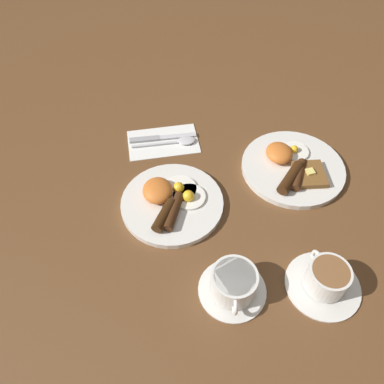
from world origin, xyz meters
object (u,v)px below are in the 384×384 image
breakfast_plate_near (171,201)px  breakfast_plate_far (292,166)px  knife (159,138)px  spoon (180,141)px  teacup_near (233,284)px  teacup_far (326,280)px

breakfast_plate_near → breakfast_plate_far: 0.33m
breakfast_plate_near → knife: bearing=-178.1°
breakfast_plate_near → spoon: 0.22m
teacup_near → breakfast_plate_far: bearing=143.7°
breakfast_plate_far → knife: 0.37m
breakfast_plate_near → teacup_near: teacup_near is taller
breakfast_plate_near → breakfast_plate_far: breakfast_plate_near is taller
breakfast_plate_far → teacup_near: size_ratio=1.90×
teacup_far → spoon: teacup_far is taller
breakfast_plate_near → breakfast_plate_far: (-0.07, 0.33, -0.00)m
teacup_near → teacup_far: (0.02, 0.19, -0.00)m
knife → breakfast_plate_near: bearing=-87.4°
teacup_near → knife: size_ratio=0.75×
breakfast_plate_far → teacup_far: 0.33m
teacup_far → knife: size_ratio=0.83×
spoon → teacup_near: bearing=-83.8°
knife → spoon: bearing=-22.2°
breakfast_plate_near → breakfast_plate_far: bearing=101.7°
breakfast_plate_near → spoon: bearing=166.9°
breakfast_plate_near → breakfast_plate_far: size_ratio=0.93×
teacup_near → teacup_far: same height
breakfast_plate_far → breakfast_plate_near: bearing=-78.3°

